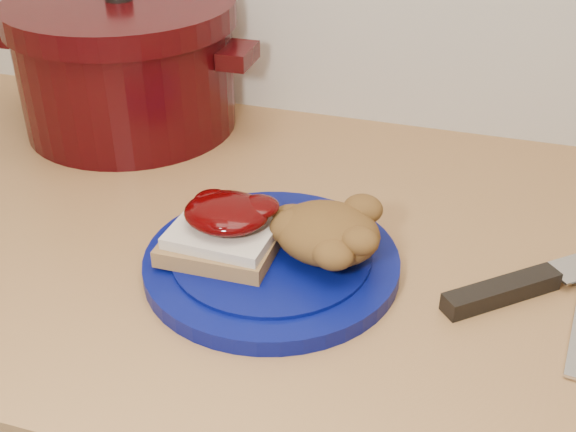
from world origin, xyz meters
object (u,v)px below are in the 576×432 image
(plate, at_px, (272,263))
(pepper_grinder, at_px, (130,88))
(dutch_oven, at_px, (127,64))
(chef_knife, at_px, (539,280))

(plate, bearing_deg, pepper_grinder, 138.37)
(plate, distance_m, dutch_oven, 0.39)
(pepper_grinder, bearing_deg, plate, -41.63)
(dutch_oven, bearing_deg, chef_knife, -22.03)
(chef_knife, xyz_separation_m, dutch_oven, (-0.52, 0.21, 0.07))
(dutch_oven, bearing_deg, plate, -42.58)
(plate, bearing_deg, dutch_oven, 137.42)
(dutch_oven, relative_size, pepper_grinder, 2.89)
(dutch_oven, bearing_deg, pepper_grinder, -57.74)
(plate, relative_size, pepper_grinder, 2.05)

